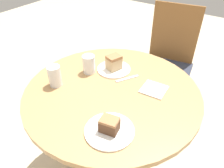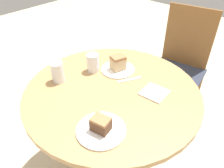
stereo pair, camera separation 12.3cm
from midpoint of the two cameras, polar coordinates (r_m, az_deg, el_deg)
ground_plane at (r=1.85m, az=2.05°, el=-20.90°), size 8.00×8.00×0.00m
table at (r=1.40m, az=2.55°, el=-8.32°), size 1.01×1.01×0.78m
chair at (r=2.12m, az=18.76°, el=4.86°), size 0.52×0.53×0.99m
plate_near at (r=1.43m, az=4.01°, el=3.75°), size 0.22×0.22×0.01m
plate_far at (r=1.03m, az=0.61°, el=-12.09°), size 0.23×0.23×0.01m
cake_slice_near at (r=1.40m, az=4.10°, el=5.51°), size 0.10×0.11×0.09m
cake_slice_far at (r=1.00m, az=0.63°, el=-10.58°), size 0.09×0.08×0.07m
glass_lemonade at (r=1.39m, az=-2.49°, el=5.24°), size 0.08×0.08×0.12m
glass_water at (r=1.32m, az=-11.42°, el=2.71°), size 0.08×0.08×0.13m
napkin_stack at (r=1.26m, az=13.77°, el=-2.32°), size 0.14×0.14×0.01m
fork at (r=1.34m, az=7.18°, el=1.02°), size 0.09×0.14×0.00m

